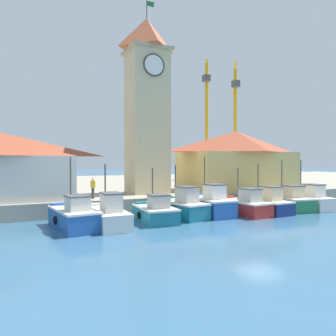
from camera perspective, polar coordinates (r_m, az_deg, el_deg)
The scene contains 16 objects.
ground_plane at distance 20.55m, azimuth 15.60°, elevation -10.41°, with size 300.00×300.00×0.00m, color #386689.
quay_wharf at distance 46.11m, azimuth -7.88°, elevation -3.13°, with size 120.00×40.00×1.18m, color #A89E89.
fishing_boat_far_left at distance 20.94m, azimuth -16.09°, elevation -8.10°, with size 2.68×4.98×4.38m.
fishing_boat_left_outer at distance 21.27m, azimuth -10.40°, elevation -8.01°, with size 1.94×5.28×3.94m.
fishing_boat_left_inner at distance 22.41m, azimuth -2.24°, elevation -7.66°, with size 2.30×4.16×3.65m.
fishing_boat_mid_left at distance 24.18m, azimuth 2.22°, elevation -6.73°, with size 2.74×5.08×3.81m.
fishing_boat_center at distance 25.40m, azimuth 7.15°, elevation -6.22°, with size 2.19×5.04×4.44m.
fishing_boat_mid_right at distance 25.96m, azimuth 12.99°, elevation -6.36°, with size 2.39×4.75×3.59m.
fishing_boat_right_inner at distance 27.40m, azimuth 16.36°, elevation -5.96°, with size 2.17×4.97×3.86m.
fishing_boat_right_outer at distance 29.75m, azimuth 19.97°, elevation -5.39°, with size 2.72×5.34×4.21m.
fishing_boat_far_right at distance 31.00m, azimuth 22.98°, elevation -5.14°, with size 2.32×5.35×4.22m.
clock_tower at distance 30.64m, azimuth -3.69°, elevation 11.46°, with size 3.85×3.85×17.55m.
warehouse_right at distance 34.91m, azimuth 11.79°, elevation 1.44°, with size 11.46×7.00×6.01m.
port_crane_near at distance 52.93m, azimuth 6.73°, elevation 5.93°, with size 4.75×6.81×19.19m.
port_crane_far at distance 53.60m, azimuth 11.60°, elevation 5.51°, with size 5.14×7.48×18.78m.
dock_worker_near_tower at distance 26.18m, azimuth -12.96°, elevation -3.39°, with size 0.34×0.22×1.62m.
Camera 1 is at (-12.89, -15.45, 4.17)m, focal length 35.00 mm.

